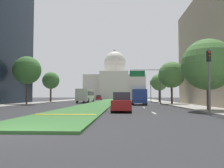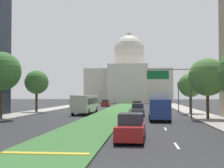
{
  "view_description": "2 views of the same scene",
  "coord_description": "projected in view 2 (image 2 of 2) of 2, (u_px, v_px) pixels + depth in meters",
  "views": [
    {
      "loc": [
        4.19,
        -8.84,
        1.53
      ],
      "look_at": [
        1.06,
        57.47,
        4.97
      ],
      "focal_mm": 36.4,
      "sensor_mm": 36.0,
      "label": 1
    },
    {
      "loc": [
        4.87,
        -8.27,
        3.15
      ],
      "look_at": [
        -0.78,
        51.75,
        5.03
      ],
      "focal_mm": 51.28,
      "sensor_mm": 36.0,
      "label": 2
    }
  ],
  "objects": [
    {
      "name": "sidewalk_left",
      "position": [
        36.0,
        112.0,
        55.03
      ],
      "size": [
        4.0,
        102.15,
        0.15
      ],
      "primitive_type": "cube",
      "color": "#9E9991",
      "rests_on": "ground_plane"
    },
    {
      "name": "overhead_guide_sign",
      "position": [
        174.0,
        82.0,
        40.7
      ],
      "size": [
        5.7,
        0.2,
        6.5
      ],
      "color": "#515456",
      "rests_on": "ground_plane"
    },
    {
      "name": "street_tree_left_far",
      "position": [
        37.0,
        82.0,
        53.8
      ],
      "size": [
        4.01,
        4.01,
        7.16
      ],
      "color": "#4C3823",
      "rests_on": "ground_plane"
    },
    {
      "name": "capitol_building",
      "position": [
        129.0,
        80.0,
        120.97
      ],
      "size": [
        30.98,
        27.32,
        26.47
      ],
      "color": "beige",
      "rests_on": "ground_plane"
    },
    {
      "name": "street_tree_left_mid",
      "position": [
        2.0,
        71.0,
        39.21
      ],
      "size": [
        4.79,
        4.79,
        8.34
      ],
      "color": "#4C3823",
      "rests_on": "ground_plane"
    },
    {
      "name": "median_curb_nose",
      "position": [
        45.0,
        153.0,
        16.12
      ],
      "size": [
        4.55,
        0.5,
        0.04
      ],
      "primitive_type": "cube",
      "color": "gold",
      "rests_on": "grass_median"
    },
    {
      "name": "sidewalk_right",
      "position": [
        194.0,
        113.0,
        52.52
      ],
      "size": [
        4.0,
        102.15,
        0.15
      ],
      "primitive_type": "cube",
      "color": "#9E9991",
      "rests_on": "ground_plane"
    },
    {
      "name": "city_bus",
      "position": [
        85.0,
        103.0,
        50.62
      ],
      "size": [
        2.62,
        11.0,
        2.95
      ],
      "color": "beige",
      "rests_on": "ground_plane"
    },
    {
      "name": "box_truck_delivery",
      "position": [
        159.0,
        106.0,
        37.86
      ],
      "size": [
        2.4,
        6.4,
        3.2
      ],
      "color": "navy",
      "rests_on": "ground_plane"
    },
    {
      "name": "sedan_midblock",
      "position": [
        138.0,
        110.0,
        45.56
      ],
      "size": [
        1.91,
        4.56,
        1.8
      ],
      "color": "#4C5156",
      "rests_on": "ground_plane"
    },
    {
      "name": "sedan_far_horizon",
      "position": [
        105.0,
        103.0,
        79.93
      ],
      "size": [
        1.85,
        4.25,
        1.76
      ],
      "color": "maroon",
      "rests_on": "ground_plane"
    },
    {
      "name": "sedan_distant",
      "position": [
        137.0,
        106.0,
        61.89
      ],
      "size": [
        1.97,
        4.25,
        1.79
      ],
      "color": "maroon",
      "rests_on": "ground_plane"
    },
    {
      "name": "ground_plane",
      "position": [
        118.0,
        109.0,
        65.07
      ],
      "size": [
        260.0,
        260.0,
        0.0
      ],
      "primitive_type": "plane",
      "color": "#2B2B2D"
    },
    {
      "name": "grass_median",
      "position": [
        116.0,
        111.0,
        59.42
      ],
      "size": [
        5.05,
        102.15,
        0.14
      ],
      "primitive_type": "cube",
      "color": "#386B33",
      "rests_on": "ground_plane"
    },
    {
      "name": "traffic_light_far_right",
      "position": [
        178.0,
        93.0,
        52.93
      ],
      "size": [
        0.28,
        0.35,
        5.2
      ],
      "color": "#515456",
      "rests_on": "ground_plane"
    },
    {
      "name": "sedan_lead_stopped",
      "position": [
        131.0,
        128.0,
        21.25
      ],
      "size": [
        2.01,
        4.5,
        1.86
      ],
      "color": "maroon",
      "rests_on": "ground_plane"
    },
    {
      "name": "lane_dashes_right",
      "position": [
        155.0,
        113.0,
        52.22
      ],
      "size": [
        0.16,
        65.54,
        0.01
      ],
      "color": "silver",
      "rests_on": "ground_plane"
    },
    {
      "name": "street_tree_right_far",
      "position": [
        190.0,
        85.0,
        49.58
      ],
      "size": [
        3.76,
        3.76,
        6.42
      ],
      "color": "#4C3823",
      "rests_on": "ground_plane"
    },
    {
      "name": "street_tree_right_mid",
      "position": [
        207.0,
        77.0,
        38.7
      ],
      "size": [
        4.61,
        4.61,
        7.51
      ],
      "color": "#4C3823",
      "rests_on": "ground_plane"
    }
  ]
}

